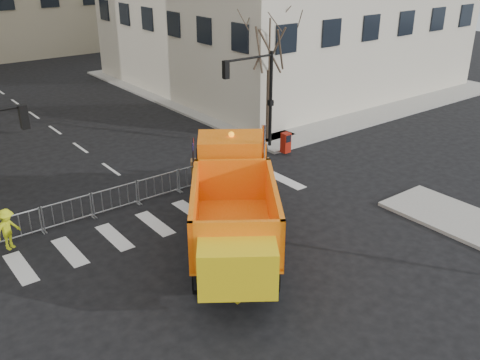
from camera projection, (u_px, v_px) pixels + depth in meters
ground at (261, 274)px, 18.55m from camera, size 120.00×120.00×0.00m
sidewalk_back at (144, 191)px, 24.69m from camera, size 64.00×5.00×0.15m
traffic_light_right at (271, 101)px, 29.10m from camera, size 0.18×0.18×5.40m
crowd_barriers at (137, 192)px, 23.43m from camera, size 12.60×0.60×1.10m
street_tree at (269, 77)px, 29.80m from camera, size 3.00×3.00×7.50m
plow_truck at (233, 202)px, 19.41m from camera, size 8.89×10.84×4.34m
cop_a at (255, 168)px, 25.18m from camera, size 0.74×0.66×1.71m
cop_b at (241, 167)px, 25.03m from camera, size 0.96×0.77×1.89m
cop_c at (221, 181)px, 23.59m from camera, size 1.18×0.91×1.86m
worker at (8, 229)px, 19.52m from camera, size 1.20×1.00×1.61m
newspaper_box at (286, 143)px, 28.88m from camera, size 0.47×0.42×1.10m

